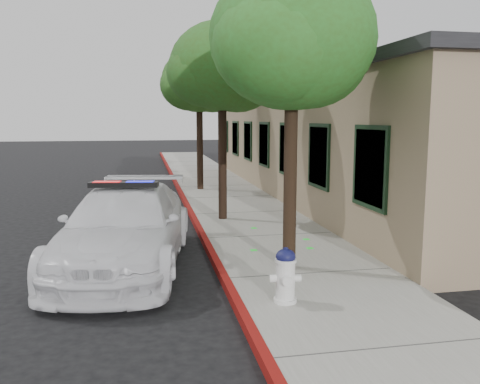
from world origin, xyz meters
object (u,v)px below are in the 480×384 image
(street_tree_near, at_px, (293,45))
(street_tree_far, at_px, (200,84))
(fire_hydrant, at_px, (285,275))
(clapboard_building, at_px, (363,140))
(street_tree_mid, at_px, (223,71))
(police_car, at_px, (125,227))

(street_tree_near, height_order, street_tree_far, street_tree_far)
(fire_hydrant, relative_size, street_tree_far, 0.16)
(clapboard_building, height_order, fire_hydrant, clapboard_building)
(street_tree_near, relative_size, street_tree_far, 1.00)
(street_tree_near, distance_m, street_tree_far, 10.77)
(clapboard_building, bearing_deg, street_tree_near, -121.91)
(clapboard_building, distance_m, street_tree_mid, 7.25)
(police_car, distance_m, fire_hydrant, 3.75)
(police_car, distance_m, street_tree_far, 10.55)
(street_tree_near, bearing_deg, police_car, 159.65)
(clapboard_building, xyz_separation_m, fire_hydrant, (-5.93, -10.30, -1.55))
(fire_hydrant, distance_m, street_tree_near, 4.04)
(clapboard_building, height_order, street_tree_far, street_tree_far)
(fire_hydrant, distance_m, street_tree_mid, 7.46)
(clapboard_building, relative_size, street_tree_mid, 3.90)
(street_tree_near, distance_m, street_tree_mid, 4.85)
(clapboard_building, xyz_separation_m, police_car, (-8.38, -7.47, -1.33))
(fire_hydrant, distance_m, street_tree_far, 12.99)
(clapboard_building, relative_size, street_tree_near, 3.86)
(clapboard_building, height_order, street_tree_near, street_tree_near)
(police_car, xyz_separation_m, fire_hydrant, (2.45, -2.83, -0.22))
(clapboard_building, relative_size, fire_hydrant, 24.64)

